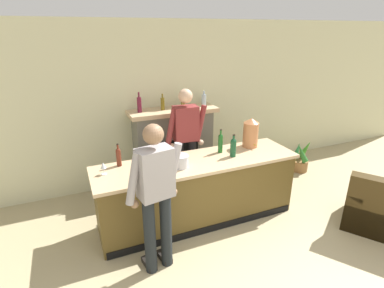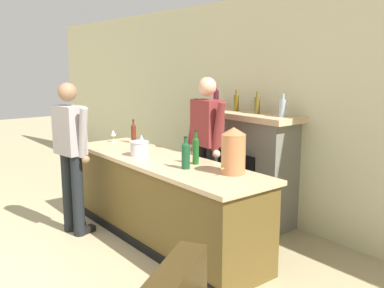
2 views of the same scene
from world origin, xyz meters
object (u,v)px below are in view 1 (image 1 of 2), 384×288
object	(u,v)px
wine_glass_back_row	(157,155)
person_bartender	(186,141)
armchair_black	(382,212)
wine_glass_front_left	(103,166)
copper_dispenser	(251,133)
wine_bottle_port_short	(119,156)
person_customer	(156,194)
ice_bucket_steel	(181,161)
wine_bottle_burgundy_dark	(233,147)
fireplace_stone	(173,146)
potted_plant_corner	(301,159)
wine_bottle_rose_blush	(220,142)

from	to	relation	value
wine_glass_back_row	person_bartender	bearing A→B (deg)	39.53
armchair_black	wine_glass_front_left	size ratio (longest dim) A/B	7.30
copper_dispenser	armchair_black	bearing A→B (deg)	-46.97
armchair_black	wine_bottle_port_short	xyz separation A→B (m)	(-3.22, 1.44, 0.79)
person_customer	ice_bucket_steel	world-z (taller)	person_customer
person_bartender	wine_glass_back_row	bearing A→B (deg)	-140.47
person_bartender	wine_bottle_burgundy_dark	bearing A→B (deg)	-55.22
fireplace_stone	person_customer	distance (m)	2.11
person_customer	person_bartender	distance (m)	1.54
copper_dispenser	ice_bucket_steel	world-z (taller)	copper_dispenser
person_customer	armchair_black	bearing A→B (deg)	-9.48
potted_plant_corner	wine_bottle_burgundy_dark	size ratio (longest dim) A/B	1.95
person_customer	wine_glass_back_row	world-z (taller)	person_customer
fireplace_stone	wine_bottle_port_short	size ratio (longest dim) A/B	5.48
ice_bucket_steel	wine_glass_front_left	size ratio (longest dim) A/B	1.34
person_customer	wine_glass_back_row	size ratio (longest dim) A/B	9.44
potted_plant_corner	wine_glass_back_row	size ratio (longest dim) A/B	3.41
wine_bottle_burgundy_dark	wine_bottle_port_short	world-z (taller)	wine_bottle_burgundy_dark
potted_plant_corner	wine_bottle_rose_blush	distance (m)	2.30
person_customer	ice_bucket_steel	bearing A→B (deg)	49.48
person_customer	wine_bottle_port_short	xyz separation A→B (m)	(-0.21, 0.94, 0.10)
ice_bucket_steel	wine_glass_back_row	bearing A→B (deg)	144.18
armchair_black	wine_bottle_rose_blush	size ratio (longest dim) A/B	3.35
wine_bottle_burgundy_dark	wine_glass_back_row	xyz separation A→B (m)	(-1.05, 0.14, -0.01)
wine_glass_front_left	copper_dispenser	bearing A→B (deg)	2.64
potted_plant_corner	ice_bucket_steel	distance (m)	2.99
wine_bottle_port_short	fireplace_stone	bearing A→B (deg)	41.60
person_customer	wine_bottle_port_short	bearing A→B (deg)	102.84
armchair_black	wine_bottle_rose_blush	bearing A→B (deg)	143.38
person_customer	wine_glass_front_left	size ratio (longest dim) A/B	10.86
wine_glass_back_row	potted_plant_corner	bearing A→B (deg)	11.12
wine_glass_front_left	wine_bottle_burgundy_dark	bearing A→B (deg)	-4.28
wine_bottle_burgundy_dark	wine_bottle_rose_blush	xyz separation A→B (m)	(-0.09, 0.20, 0.01)
person_bartender	wine_bottle_burgundy_dark	size ratio (longest dim) A/B	5.58
wine_bottle_rose_blush	wine_glass_front_left	bearing A→B (deg)	-177.54
potted_plant_corner	ice_bucket_steel	xyz separation A→B (m)	(-2.78, -0.78, 0.77)
potted_plant_corner	wine_bottle_rose_blush	xyz separation A→B (m)	(-2.07, -0.54, 0.84)
armchair_black	ice_bucket_steel	bearing A→B (deg)	156.39
ice_bucket_steel	potted_plant_corner	bearing A→B (deg)	15.71
wine_bottle_rose_blush	wine_glass_back_row	world-z (taller)	wine_bottle_rose_blush
fireplace_stone	wine_glass_back_row	size ratio (longest dim) A/B	9.09
armchair_black	wine_bottle_rose_blush	xyz separation A→B (m)	(-1.80, 1.33, 0.81)
person_customer	potted_plant_corner	bearing A→B (deg)	22.68
potted_plant_corner	copper_dispenser	xyz separation A→B (m)	(-1.55, -0.51, 0.91)
person_bartender	ice_bucket_steel	world-z (taller)	person_bartender
fireplace_stone	wine_glass_front_left	xyz separation A→B (m)	(-1.30, -1.14, 0.35)
wine_bottle_rose_blush	wine_glass_back_row	xyz separation A→B (m)	(-0.96, -0.06, -0.02)
armchair_black	wine_bottle_burgundy_dark	world-z (taller)	wine_bottle_burgundy_dark
fireplace_stone	potted_plant_corner	size ratio (longest dim) A/B	2.67
person_bartender	copper_dispenser	world-z (taller)	person_bartender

